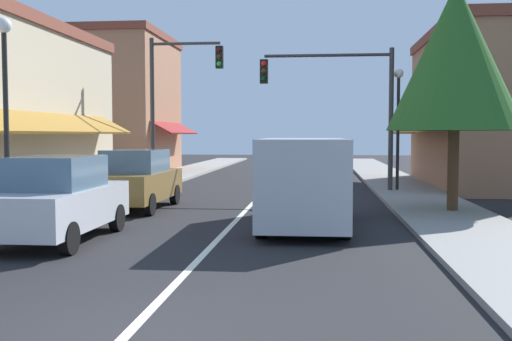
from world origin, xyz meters
The scene contains 14 objects.
ground_plane centered at (0.00, 18.00, 0.00)m, with size 80.00×80.00×0.00m, color black.
sidewalk_left centered at (-5.50, 18.00, 0.06)m, with size 2.60×56.00×0.12m, color gray.
sidewalk_right centered at (5.50, 18.00, 0.06)m, with size 2.60×56.00×0.12m, color gray.
lane_center_stripe centered at (0.00, 18.00, 0.00)m, with size 0.14×52.00×0.01m, color silver.
storefront_right_block centered at (8.87, 20.00, 3.30)m, with size 5.46×10.20×6.60m.
storefront_far_left centered at (-9.31, 28.00, 4.02)m, with size 6.33×8.20×8.03m.
parked_car_nearest_left centered at (-3.26, 5.73, 0.88)m, with size 1.82×4.12×1.77m.
parked_car_second_left centered at (-3.24, 11.04, 0.88)m, with size 1.82×4.12×1.77m.
van_in_lane centered at (1.76, 8.15, 1.15)m, with size 2.05×5.20×2.12m.
traffic_signal_mast_arm centered at (3.04, 16.71, 3.73)m, with size 5.01×0.50×5.45m.
traffic_signal_left_corner centered at (-3.85, 18.18, 4.06)m, with size 3.11×0.50×6.20m.
street_lamp_left_near centered at (-5.15, 7.21, 3.30)m, with size 0.36×0.36×4.91m.
street_lamp_right_mid centered at (5.08, 16.91, 3.16)m, with size 0.36×0.36×4.68m.
tree_right_near centered at (5.80, 10.85, 4.33)m, with size 3.66×3.66×6.36m.
Camera 1 is at (2.10, -5.95, 2.22)m, focal length 41.60 mm.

